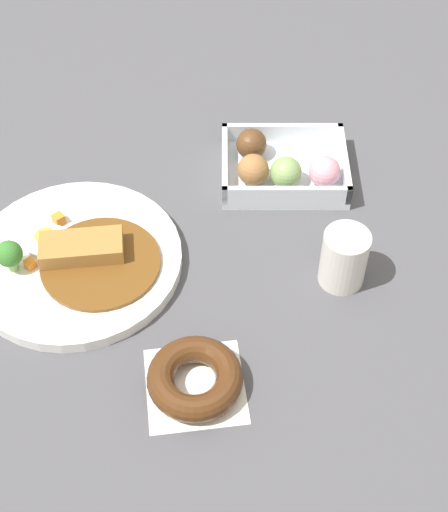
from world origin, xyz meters
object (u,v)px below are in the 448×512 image
at_px(curry_plate, 74,260).
at_px(donut_box, 279,167).
at_px(chocolate_ring_donut, 193,379).
at_px(coffee_mug, 342,258).

height_order(curry_plate, donut_box, curry_plate).
bearing_deg(curry_plate, chocolate_ring_donut, -48.83).
xyz_separation_m(curry_plate, chocolate_ring_donut, (0.17, -0.19, 0.00)).
distance_m(donut_box, coffee_mug, 0.21).
bearing_deg(coffee_mug, chocolate_ring_donut, -138.98).
bearing_deg(donut_box, curry_plate, -149.07).
relative_size(donut_box, chocolate_ring_donut, 1.41).
height_order(curry_plate, coffee_mug, coffee_mug).
xyz_separation_m(curry_plate, donut_box, (0.29, 0.17, 0.01)).
bearing_deg(curry_plate, coffee_mug, -3.66).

